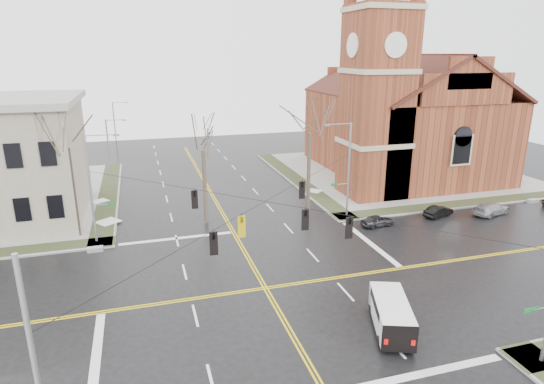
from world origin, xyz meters
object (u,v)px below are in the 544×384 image
object	(u,v)px
church	(399,109)
parked_car_b	(438,211)
signal_pole_nw	(92,186)
streetlight_north_b	(116,126)
streetlight_north_a	(110,151)
tree_ne	(310,127)
cargo_van	(390,312)
parked_car_c	(491,208)
parked_car_a	(377,221)
tree_nw_far	(67,142)
tree_nw_near	(203,146)
signal_pole_sw	(40,364)
signal_pole_ne	(347,167)

from	to	relation	value
church	parked_car_b	distance (m)	18.48
signal_pole_nw	streetlight_north_b	world-z (taller)	signal_pole_nw
streetlight_north_a	tree_ne	bearing A→B (deg)	-39.31
cargo_van	parked_car_c	bearing A→B (deg)	56.28
parked_car_c	parked_car_b	bearing A→B (deg)	65.19
tree_ne	parked_car_b	bearing A→B (deg)	-18.41
streetlight_north_a	cargo_van	xyz separation A→B (m)	(16.26, -34.55, -3.39)
church	parked_car_a	xyz separation A→B (m)	(-11.77, -16.58, -7.91)
church	tree_nw_far	bearing A→B (deg)	-163.09
church	parked_car_b	bearing A→B (deg)	-106.68
streetlight_north_b	tree_nw_far	xyz separation A→B (m)	(-2.38, -34.71, 3.86)
tree_nw_near	tree_ne	distance (m)	9.98
parked_car_a	tree_nw_far	size ratio (longest dim) A/B	0.27
signal_pole_sw	parked_car_b	bearing A→B (deg)	32.95
tree_nw_far	tree_ne	size ratio (longest dim) A/B	0.96
signal_pole_nw	streetlight_north_b	size ratio (longest dim) A/B	1.12
parked_car_b	tree_ne	bearing A→B (deg)	54.11
tree_nw_near	cargo_van	bearing A→B (deg)	-69.52
streetlight_north_b	parked_car_b	world-z (taller)	streetlight_north_b
signal_pole_nw	parked_car_a	bearing A→B (deg)	-7.73
streetlight_north_a	parked_car_a	size ratio (longest dim) A/B	2.58
signal_pole_nw	streetlight_north_a	world-z (taller)	signal_pole_nw
tree_nw_near	signal_pole_sw	bearing A→B (deg)	-110.49
parked_car_b	tree_nw_near	world-z (taller)	tree_nw_near
signal_pole_nw	parked_car_c	world-z (taller)	signal_pole_nw
signal_pole_nw	signal_pole_sw	size ratio (longest dim) A/B	1.00
church	signal_pole_sw	world-z (taller)	church
streetlight_north_b	parked_car_c	xyz separation A→B (m)	(36.00, -40.15, -3.84)
streetlight_north_a	streetlight_north_b	distance (m)	20.00
signal_pole_ne	tree_nw_near	size ratio (longest dim) A/B	0.89
tree_ne	signal_pole_sw	bearing A→B (deg)	-128.41
signal_pole_sw	tree_ne	world-z (taller)	tree_ne
church	tree_nw_far	size ratio (longest dim) A/B	2.39
signal_pole_sw	parked_car_b	distance (m)	37.55
parked_car_b	parked_car_a	bearing A→B (deg)	77.25
signal_pole_sw	streetlight_north_a	world-z (taller)	signal_pole_sw
signal_pole_nw	tree_nw_near	xyz separation A→B (m)	(9.39, 2.13, 2.38)
signal_pole_sw	parked_car_c	bearing A→B (deg)	27.82
parked_car_a	tree_ne	bearing A→B (deg)	41.21
signal_pole_ne	tree_nw_far	size ratio (longest dim) A/B	0.78
signal_pole_ne	parked_car_a	world-z (taller)	signal_pole_ne
cargo_van	streetlight_north_a	bearing A→B (deg)	135.38
streetlight_north_b	tree_ne	size ratio (longest dim) A/B	0.67
signal_pole_nw	parked_car_b	size ratio (longest dim) A/B	2.75
streetlight_north_b	tree_nw_far	distance (m)	35.00
streetlight_north_b	tree_ne	bearing A→B (deg)	-62.18
signal_pole_ne	streetlight_north_a	distance (m)	27.48
signal_pole_ne	signal_pole_nw	size ratio (longest dim) A/B	1.00
signal_pole_nw	tree_nw_far	distance (m)	4.19
cargo_van	tree_nw_near	bearing A→B (deg)	130.66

